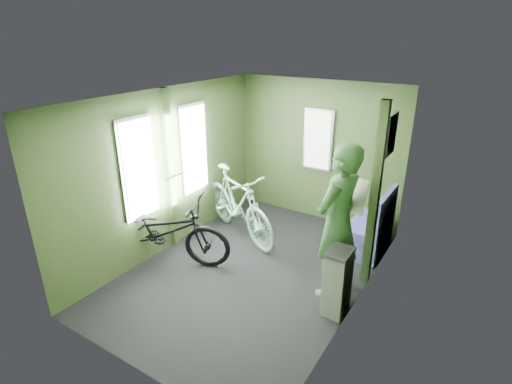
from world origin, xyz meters
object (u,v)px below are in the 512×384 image
passenger (337,222)px  bicycle_mint (239,236)px  bench_seat (369,233)px  bicycle_black (166,262)px  waste_box (337,282)px

passenger → bicycle_mint: bearing=-96.0°
bicycle_mint → passenger: size_ratio=0.98×
bench_seat → bicycle_black: bearing=-140.7°
bench_seat → waste_box: bearing=-85.4°
passenger → bench_seat: passenger is taller
bicycle_black → passenger: size_ratio=0.98×
bicycle_black → passenger: passenger is taller
bicycle_black → bench_seat: 2.92m
passenger → bench_seat: size_ratio=2.01×
waste_box → bicycle_black: bearing=-173.7°
passenger → waste_box: size_ratio=2.36×
bicycle_mint → bench_seat: bench_seat is taller
bicycle_mint → bench_seat: size_ratio=1.97×
bicycle_black → bicycle_mint: (0.43, 1.15, 0.00)m
bicycle_mint → bench_seat: (1.83, 0.67, 0.28)m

